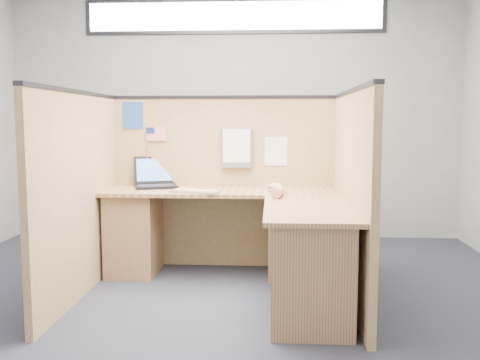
# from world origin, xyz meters

# --- Properties ---
(floor) EXTENTS (5.00, 5.00, 0.00)m
(floor) POSITION_xyz_m (0.00, 0.00, 0.00)
(floor) COLOR #1F212D
(floor) RESTS_ON ground
(wall_back) EXTENTS (5.00, 0.00, 5.00)m
(wall_back) POSITION_xyz_m (0.00, 2.25, 1.40)
(wall_back) COLOR gray
(wall_back) RESTS_ON floor
(wall_front) EXTENTS (5.00, 0.00, 5.00)m
(wall_front) POSITION_xyz_m (0.00, -2.25, 1.40)
(wall_front) COLOR gray
(wall_front) RESTS_ON floor
(clerestory_window) EXTENTS (3.30, 0.04, 0.38)m
(clerestory_window) POSITION_xyz_m (0.00, 2.23, 2.45)
(clerestory_window) COLOR #232328
(clerestory_window) RESTS_ON wall_back
(cubicle_partitions) EXTENTS (2.06, 1.83, 1.53)m
(cubicle_partitions) POSITION_xyz_m (0.00, 0.43, 0.77)
(cubicle_partitions) COLOR olive
(cubicle_partitions) RESTS_ON floor
(l_desk) EXTENTS (1.95, 1.75, 0.73)m
(l_desk) POSITION_xyz_m (0.18, 0.29, 0.39)
(l_desk) COLOR brown
(l_desk) RESTS_ON floor
(laptop) EXTENTS (0.42, 0.44, 0.26)m
(laptop) POSITION_xyz_m (-0.58, 0.87, 0.79)
(laptop) COLOR black
(laptop) RESTS_ON l_desk
(keyboard) EXTENTS (0.41, 0.24, 0.03)m
(keyboard) POSITION_xyz_m (-0.19, 0.48, 0.74)
(keyboard) COLOR gray
(keyboard) RESTS_ON l_desk
(mouse) EXTENTS (0.13, 0.08, 0.05)m
(mouse) POSITION_xyz_m (0.46, 0.54, 0.75)
(mouse) COLOR silver
(mouse) RESTS_ON l_desk
(hand_forearm) EXTENTS (0.12, 0.42, 0.09)m
(hand_forearm) POSITION_xyz_m (0.47, 0.39, 0.77)
(hand_forearm) COLOR tan
(hand_forearm) RESTS_ON l_desk
(blue_poster) EXTENTS (0.18, 0.02, 0.24)m
(blue_poster) POSITION_xyz_m (-0.81, 0.97, 1.36)
(blue_poster) COLOR #22459C
(blue_poster) RESTS_ON cubicle_partitions
(american_flag) EXTENTS (0.19, 0.01, 0.32)m
(american_flag) POSITION_xyz_m (-0.62, 0.96, 1.18)
(american_flag) COLOR olive
(american_flag) RESTS_ON cubicle_partitions
(file_holder) EXTENTS (0.27, 0.05, 0.34)m
(file_holder) POSITION_xyz_m (0.11, 0.94, 1.07)
(file_holder) COLOR slate
(file_holder) RESTS_ON cubicle_partitions
(paper_left) EXTENTS (0.20, 0.02, 0.25)m
(paper_left) POSITION_xyz_m (0.13, 0.97, 1.09)
(paper_left) COLOR white
(paper_left) RESTS_ON cubicle_partitions
(paper_right) EXTENTS (0.20, 0.01, 0.26)m
(paper_right) POSITION_xyz_m (0.46, 0.97, 1.04)
(paper_right) COLOR white
(paper_right) RESTS_ON cubicle_partitions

